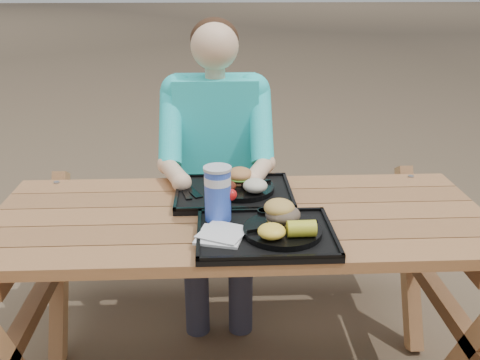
{
  "coord_description": "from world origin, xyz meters",
  "views": [
    {
      "loc": [
        -0.08,
        -1.77,
        1.57
      ],
      "look_at": [
        0.0,
        0.0,
        0.88
      ],
      "focal_mm": 40.0,
      "sensor_mm": 36.0,
      "label": 1
    }
  ],
  "objects": [
    {
      "name": "mac_cheese",
      "position": [
        0.09,
        -0.27,
        0.81
      ],
      "size": [
        0.09,
        0.09,
        0.04
      ],
      "primitive_type": "ellipsoid",
      "color": "yellow",
      "rests_on": "plate_near"
    },
    {
      "name": "corn_cob",
      "position": [
        0.18,
        -0.27,
        0.82
      ],
      "size": [
        0.09,
        0.09,
        0.05
      ],
      "primitive_type": null,
      "rotation": [
        0.0,
        0.0,
        0.02
      ],
      "color": "yellow",
      "rests_on": "plate_near"
    },
    {
      "name": "plate_far",
      "position": [
        0.01,
        0.17,
        0.78
      ],
      "size": [
        0.26,
        0.26,
        0.02
      ],
      "primitive_type": "cylinder",
      "color": "black",
      "rests_on": "tray_far"
    },
    {
      "name": "picnic_table",
      "position": [
        0.0,
        0.0,
        0.38
      ],
      "size": [
        1.8,
        1.49,
        0.75
      ],
      "primitive_type": null,
      "color": "#999999",
      "rests_on": "ground"
    },
    {
      "name": "soda_cup",
      "position": [
        -0.08,
        -0.09,
        0.86
      ],
      "size": [
        0.09,
        0.09,
        0.18
      ],
      "primitive_type": "cylinder",
      "color": "blue",
      "rests_on": "tray_near"
    },
    {
      "name": "burger",
      "position": [
        0.01,
        0.21,
        0.84
      ],
      "size": [
        0.1,
        0.1,
        0.09
      ],
      "primitive_type": null,
      "color": "#B97841",
      "rests_on": "plate_far"
    },
    {
      "name": "diner",
      "position": [
        -0.08,
        0.62,
        0.64
      ],
      "size": [
        0.48,
        0.84,
        1.28
      ],
      "primitive_type": null,
      "color": "#1BA4BD",
      "rests_on": "ground"
    },
    {
      "name": "cutlery_far",
      "position": [
        -0.18,
        0.17,
        0.77
      ],
      "size": [
        0.09,
        0.16,
        0.01
      ],
      "primitive_type": "cube",
      "rotation": [
        0.0,
        0.0,
        0.42
      ],
      "color": "black",
      "rests_on": "tray_far"
    },
    {
      "name": "potato_salad",
      "position": [
        0.06,
        0.1,
        0.82
      ],
      "size": [
        0.09,
        0.09,
        0.05
      ],
      "primitive_type": "ellipsoid",
      "color": "beige",
      "rests_on": "plate_far"
    },
    {
      "name": "plate_near",
      "position": [
        0.13,
        -0.21,
        0.78
      ],
      "size": [
        0.26,
        0.26,
        0.02
      ],
      "primitive_type": "cylinder",
      "color": "black",
      "rests_on": "tray_near"
    },
    {
      "name": "sandwich",
      "position": [
        0.14,
        -0.15,
        0.85
      ],
      "size": [
        0.11,
        0.11,
        0.11
      ],
      "primitive_type": null,
      "color": "gold",
      "rests_on": "plate_near"
    },
    {
      "name": "tray_far",
      "position": [
        -0.02,
        0.16,
        0.76
      ],
      "size": [
        0.45,
        0.35,
        0.02
      ],
      "primitive_type": "cube",
      "color": "black",
      "rests_on": "picnic_table"
    },
    {
      "name": "baked_beans",
      "position": [
        -0.05,
        0.12,
        0.81
      ],
      "size": [
        0.09,
        0.09,
        0.04
      ],
      "primitive_type": "ellipsoid",
      "color": "#4F1A0F",
      "rests_on": "plate_far"
    },
    {
      "name": "tray_near",
      "position": [
        0.07,
        -0.2,
        0.76
      ],
      "size": [
        0.45,
        0.35,
        0.02
      ],
      "primitive_type": "cube",
      "color": "black",
      "rests_on": "picnic_table"
    },
    {
      "name": "condiment_mustard",
      "position": [
        0.13,
        -0.08,
        0.78
      ],
      "size": [
        0.05,
        0.05,
        0.03
      ],
      "primitive_type": "cylinder",
      "color": "gold",
      "rests_on": "tray_near"
    },
    {
      "name": "condiment_bbq",
      "position": [
        0.08,
        -0.08,
        0.78
      ],
      "size": [
        0.05,
        0.05,
        0.03
      ],
      "primitive_type": "cylinder",
      "color": "black",
      "rests_on": "tray_near"
    },
    {
      "name": "napkin_stack",
      "position": [
        -0.07,
        -0.22,
        0.78
      ],
      "size": [
        0.18,
        0.18,
        0.02
      ],
      "primitive_type": "cube",
      "rotation": [
        0.0,
        0.0,
        -0.26
      ],
      "color": "silver",
      "rests_on": "tray_near"
    }
  ]
}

